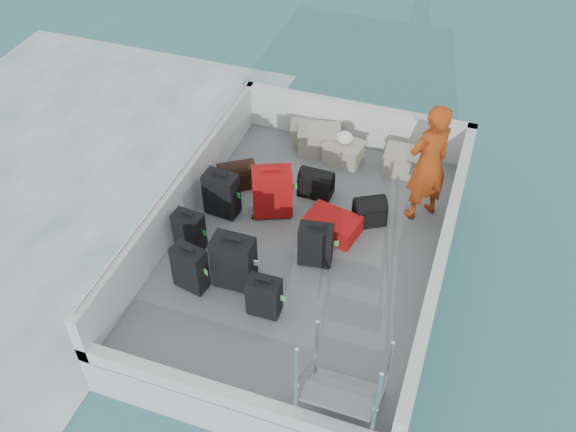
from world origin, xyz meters
name	(u,v)px	position (x,y,z in m)	size (l,w,h in m)	color
ground	(303,278)	(0.00, 0.00, 0.00)	(160.00, 160.00, 0.00)	#1B5D5F
wake_foam	(10,201)	(-4.80, 0.00, 0.00)	(10.00, 10.00, 0.00)	white
ferry_hull	(304,263)	(0.00, 0.00, 0.30)	(3.60, 5.00, 0.60)	silver
deck	(304,247)	(0.00, 0.00, 0.61)	(3.30, 4.70, 0.02)	slate
deck_fittings	(323,249)	(0.35, -0.32, 0.99)	(3.60, 5.00, 0.90)	silver
suitcase_0	(190,268)	(-1.08, -1.10, 0.93)	(0.40, 0.23, 0.63)	black
suitcase_1	(189,232)	(-1.38, -0.51, 0.91)	(0.38, 0.22, 0.57)	black
suitcase_2	(222,194)	(-1.26, 0.26, 0.94)	(0.45, 0.27, 0.65)	black
suitcase_4	(234,262)	(-0.60, -0.88, 0.99)	(0.50, 0.30, 0.73)	black
suitcase_5	(272,192)	(-0.61, 0.47, 0.98)	(0.53, 0.32, 0.73)	#B30D10
suitcase_6	(264,297)	(-0.10, -1.19, 0.89)	(0.39, 0.23, 0.54)	black
suitcase_7	(316,245)	(0.22, -0.21, 0.92)	(0.42, 0.24, 0.59)	black
suitcase_8	(332,225)	(0.27, 0.37, 0.76)	(0.45, 0.69, 0.27)	#B30D10
duffel_0	(237,177)	(-1.29, 0.85, 0.78)	(0.52, 0.30, 0.32)	black
duffel_1	(316,185)	(-0.17, 1.05, 0.78)	(0.47, 0.30, 0.32)	black
duffel_2	(370,213)	(0.68, 0.74, 0.78)	(0.41, 0.30, 0.32)	black
crate_0	(308,134)	(-0.65, 2.20, 0.78)	(0.51, 0.35, 0.31)	#AEA998
crate_1	(319,141)	(-0.44, 2.04, 0.80)	(0.61, 0.42, 0.37)	#AEA998
crate_2	(344,153)	(0.00, 1.90, 0.78)	(0.53, 0.37, 0.32)	#AEA998
crate_3	(405,163)	(0.91, 1.96, 0.79)	(0.56, 0.39, 0.34)	#AEA998
yellow_bag	(415,158)	(1.02, 2.20, 0.73)	(0.28, 0.26, 0.22)	gold
white_bag	(345,139)	(0.00, 1.90, 1.03)	(0.24, 0.24, 0.18)	white
passenger	(428,163)	(1.30, 1.13, 1.49)	(0.64, 0.41, 1.74)	#D94C14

